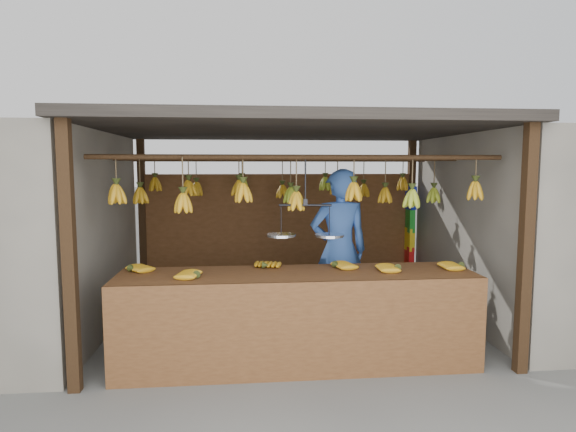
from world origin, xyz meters
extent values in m
plane|color=#5B5B57|center=(0.00, 0.00, 0.00)|extent=(80.00, 80.00, 0.00)
cube|color=black|center=(-2.00, -1.50, 1.15)|extent=(0.10, 0.10, 2.30)
cube|color=black|center=(2.00, -1.50, 1.15)|extent=(0.10, 0.10, 2.30)
cube|color=black|center=(-2.00, 1.50, 1.15)|extent=(0.10, 0.10, 2.30)
cube|color=black|center=(2.00, 1.50, 1.15)|extent=(0.10, 0.10, 2.30)
cube|color=black|center=(0.00, 0.00, 2.35)|extent=(4.30, 3.30, 0.10)
cylinder|color=black|center=(0.00, -1.00, 2.00)|extent=(4.00, 0.05, 0.05)
cylinder|color=black|center=(0.00, 0.00, 2.00)|extent=(4.00, 0.05, 0.05)
cylinder|color=black|center=(0.00, 1.00, 2.00)|extent=(4.00, 0.05, 0.05)
cube|color=brown|center=(0.00, 1.50, 0.90)|extent=(4.00, 0.06, 1.80)
cube|color=slate|center=(3.60, 0.00, 1.15)|extent=(3.00, 3.00, 2.30)
cube|color=brown|center=(-0.05, -1.10, 0.86)|extent=(3.41, 0.76, 0.08)
cube|color=brown|center=(-0.05, -1.48, 0.45)|extent=(3.41, 0.04, 0.90)
cube|color=black|center=(-1.65, -1.43, 0.41)|extent=(0.07, 0.07, 0.82)
cube|color=black|center=(1.55, -1.43, 0.41)|extent=(0.07, 0.07, 0.82)
cube|color=black|center=(-1.65, -0.77, 0.41)|extent=(0.07, 0.07, 0.82)
cube|color=black|center=(1.55, -0.77, 0.41)|extent=(0.07, 0.07, 0.82)
ellipsoid|color=#BF8514|center=(-1.62, -0.95, 0.93)|extent=(0.30, 0.29, 0.06)
ellipsoid|color=#BF8514|center=(-0.98, -1.23, 0.93)|extent=(0.27, 0.23, 0.06)
ellipsoid|color=#BF8514|center=(-0.34, -0.91, 0.93)|extent=(0.24, 0.28, 0.06)
ellipsoid|color=#BF8514|center=(0.36, -0.97, 0.93)|extent=(0.28, 0.24, 0.06)
ellipsoid|color=#BF8514|center=(0.93, -1.12, 0.93)|extent=(0.25, 0.19, 0.06)
ellipsoid|color=#BF8514|center=(1.58, -1.08, 0.93)|extent=(0.24, 0.19, 0.06)
ellipsoid|color=#BF8514|center=(-1.74, -0.95, 1.65)|extent=(0.16, 0.16, 0.28)
ellipsoid|color=#BF8514|center=(-1.11, -1.05, 1.57)|extent=(0.16, 0.16, 0.28)
ellipsoid|color=#BF8514|center=(-0.55, -0.98, 1.66)|extent=(0.16, 0.16, 0.28)
ellipsoid|color=#BF8514|center=(-0.04, -0.95, 1.57)|extent=(0.16, 0.16, 0.28)
ellipsoid|color=#BF8514|center=(0.52, -0.97, 1.67)|extent=(0.16, 0.16, 0.28)
ellipsoid|color=#92A523|center=(1.11, -0.97, 1.59)|extent=(0.16, 0.16, 0.28)
ellipsoid|color=#BF8514|center=(1.75, -1.01, 1.67)|extent=(0.16, 0.16, 0.28)
ellipsoid|color=#BF8514|center=(-1.71, -0.04, 1.58)|extent=(0.16, 0.16, 0.28)
ellipsoid|color=#BF8514|center=(-1.17, 0.02, 1.66)|extent=(0.16, 0.16, 0.28)
ellipsoid|color=#BF8514|center=(-0.60, 0.01, 1.66)|extent=(0.16, 0.16, 0.28)
ellipsoid|color=#92A523|center=(0.01, 0.03, 1.57)|extent=(0.16, 0.16, 0.28)
ellipsoid|color=#BF8514|center=(0.56, 0.03, 1.67)|extent=(0.16, 0.16, 0.28)
ellipsoid|color=#BF8514|center=(1.13, -0.01, 1.57)|extent=(0.16, 0.16, 0.28)
ellipsoid|color=#92A523|center=(1.74, 0.01, 1.56)|extent=(0.16, 0.16, 0.28)
ellipsoid|color=#BF8514|center=(-1.72, 1.01, 1.67)|extent=(0.16, 0.16, 0.28)
ellipsoid|color=#BF8514|center=(-1.18, 0.99, 1.61)|extent=(0.16, 0.16, 0.28)
ellipsoid|color=#92A523|center=(-0.56, 1.04, 1.67)|extent=(0.16, 0.16, 0.28)
ellipsoid|color=#BF8514|center=(-0.01, 1.00, 1.57)|extent=(0.16, 0.16, 0.28)
ellipsoid|color=#92A523|center=(0.58, 0.99, 1.67)|extent=(0.16, 0.16, 0.28)
ellipsoid|color=#BF8514|center=(1.12, 0.95, 1.58)|extent=(0.16, 0.16, 0.28)
ellipsoid|color=#BF8514|center=(1.68, 0.98, 1.67)|extent=(0.16, 0.16, 0.28)
cylinder|color=black|center=(0.04, -1.00, 1.77)|extent=(0.02, 0.02, 0.46)
cylinder|color=black|center=(0.04, -1.00, 1.54)|extent=(0.51, 0.09, 0.02)
cylinder|color=silver|center=(-0.19, -0.97, 1.24)|extent=(0.27, 0.27, 0.02)
cylinder|color=silver|center=(0.27, -1.03, 1.24)|extent=(0.27, 0.27, 0.02)
imported|color=#3359A5|center=(0.55, -0.18, 0.94)|extent=(0.73, 0.51, 1.88)
cube|color=#1426BF|center=(1.94, 1.35, 1.45)|extent=(0.08, 0.26, 0.34)
cube|color=#199926|center=(1.94, 1.35, 1.10)|extent=(0.08, 0.26, 0.34)
cube|color=yellow|center=(1.94, 1.35, 0.82)|extent=(0.08, 0.26, 0.34)
cube|color=red|center=(1.94, 1.35, 0.54)|extent=(0.08, 0.26, 0.34)
camera|label=1|loc=(-0.57, -5.59, 1.91)|focal=30.00mm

